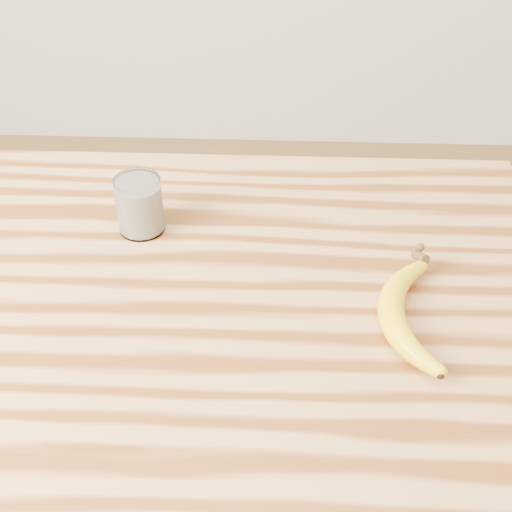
{
  "coord_description": "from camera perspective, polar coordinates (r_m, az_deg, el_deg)",
  "views": [
    {
      "loc": [
        0.19,
        -0.71,
        1.58
      ],
      "look_at": [
        0.16,
        0.08,
        0.93
      ],
      "focal_mm": 50.0,
      "sensor_mm": 36.0,
      "label": 1
    }
  ],
  "objects": [
    {
      "name": "table",
      "position": [
        1.09,
        -8.68,
        -8.86
      ],
      "size": [
        1.2,
        0.8,
        0.9
      ],
      "color": "#B67D4B",
      "rests_on": "ground"
    },
    {
      "name": "smoothie_glass",
      "position": [
        1.11,
        -9.29,
        4.03
      ],
      "size": [
        0.07,
        0.07,
        0.09
      ],
      "color": "white",
      "rests_on": "table"
    },
    {
      "name": "banana",
      "position": [
        0.97,
        10.69,
        -4.51
      ],
      "size": [
        0.12,
        0.3,
        0.04
      ],
      "primitive_type": null,
      "rotation": [
        0.0,
        0.0,
        -0.02
      ],
      "color": "yellow",
      "rests_on": "table"
    }
  ]
}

